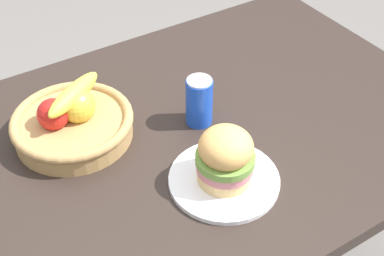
{
  "coord_description": "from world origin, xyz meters",
  "views": [
    {
      "loc": [
        -0.48,
        -0.81,
        1.6
      ],
      "look_at": [
        -0.0,
        -0.06,
        0.81
      ],
      "focal_mm": 48.86,
      "sensor_mm": 36.0,
      "label": 1
    }
  ],
  "objects_px": {
    "sandwich": "(225,157)",
    "fruit_basket": "(72,121)",
    "plate": "(223,180)",
    "soda_can": "(199,101)"
  },
  "relations": [
    {
      "from": "soda_can",
      "to": "fruit_basket",
      "type": "height_order",
      "value": "fruit_basket"
    },
    {
      "from": "soda_can",
      "to": "fruit_basket",
      "type": "distance_m",
      "value": 0.31
    },
    {
      "from": "plate",
      "to": "soda_can",
      "type": "relative_size",
      "value": 1.94
    },
    {
      "from": "soda_can",
      "to": "plate",
      "type": "bearing_deg",
      "value": -108.05
    },
    {
      "from": "sandwich",
      "to": "plate",
      "type": "bearing_deg",
      "value": 89.55
    },
    {
      "from": "fruit_basket",
      "to": "sandwich",
      "type": "bearing_deg",
      "value": -55.7
    },
    {
      "from": "sandwich",
      "to": "fruit_basket",
      "type": "relative_size",
      "value": 0.46
    },
    {
      "from": "plate",
      "to": "soda_can",
      "type": "xyz_separation_m",
      "value": [
        0.07,
        0.2,
        0.06
      ]
    },
    {
      "from": "soda_can",
      "to": "fruit_basket",
      "type": "xyz_separation_m",
      "value": [
        -0.28,
        0.12,
        -0.02
      ]
    },
    {
      "from": "sandwich",
      "to": "soda_can",
      "type": "distance_m",
      "value": 0.21
    }
  ]
}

